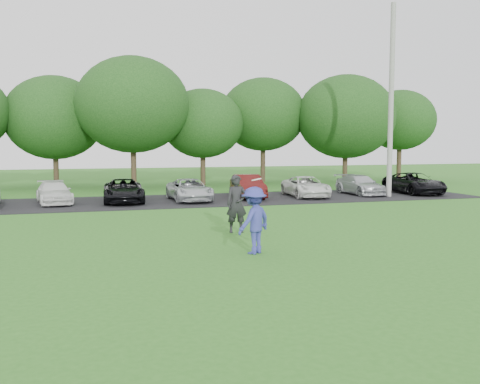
{
  "coord_description": "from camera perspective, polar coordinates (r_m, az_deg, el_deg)",
  "views": [
    {
      "loc": [
        -5.26,
        -14.3,
        3.03
      ],
      "look_at": [
        0.0,
        3.5,
        1.3
      ],
      "focal_mm": 40.0,
      "sensor_mm": 36.0,
      "label": 1
    }
  ],
  "objects": [
    {
      "name": "ground",
      "position": [
        15.54,
        3.68,
        -5.93
      ],
      "size": [
        100.0,
        100.0,
        0.0
      ],
      "primitive_type": "plane",
      "color": "#2D6B1E",
      "rests_on": "ground"
    },
    {
      "name": "parking_lot",
      "position": [
        27.97,
        -5.52,
        -0.89
      ],
      "size": [
        32.0,
        6.5,
        0.03
      ],
      "primitive_type": "cube",
      "color": "black",
      "rests_on": "ground"
    },
    {
      "name": "utility_pole",
      "position": [
        30.81,
        15.82,
        9.3
      ],
      "size": [
        0.28,
        0.28,
        10.55
      ],
      "primitive_type": "cylinder",
      "color": "#969691",
      "rests_on": "ground"
    },
    {
      "name": "frisbee_player",
      "position": [
        14.55,
        1.51,
        -3.03
      ],
      "size": [
        1.36,
        1.23,
        2.09
      ],
      "color": "#343893",
      "rests_on": "ground"
    },
    {
      "name": "camera_bystander",
      "position": [
        17.93,
        -0.35,
        -1.27
      ],
      "size": [
        0.74,
        0.51,
        1.94
      ],
      "color": "black",
      "rests_on": "ground"
    },
    {
      "name": "parked_cars",
      "position": [
        27.89,
        -4.7,
        0.34
      ],
      "size": [
        28.43,
        4.91,
        1.26
      ],
      "color": "silver",
      "rests_on": "parking_lot"
    },
    {
      "name": "tree_row",
      "position": [
        37.72,
        -6.16,
        8.14
      ],
      "size": [
        42.39,
        9.85,
        8.64
      ],
      "color": "#38281C",
      "rests_on": "ground"
    }
  ]
}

